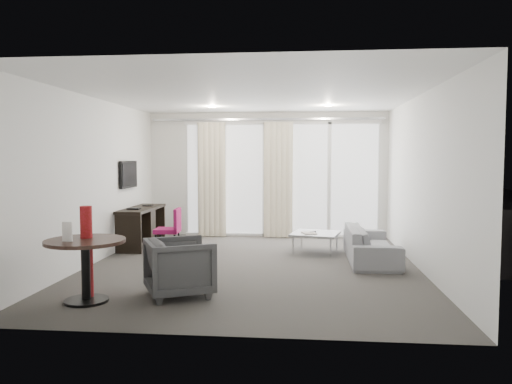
# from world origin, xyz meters

# --- Properties ---
(floor) EXTENTS (5.00, 6.00, 0.00)m
(floor) POSITION_xyz_m (0.00, 0.00, 0.00)
(floor) COLOR #423F3A
(floor) RESTS_ON ground
(ceiling) EXTENTS (5.00, 6.00, 0.00)m
(ceiling) POSITION_xyz_m (0.00, 0.00, 2.60)
(ceiling) COLOR white
(ceiling) RESTS_ON ground
(wall_left) EXTENTS (0.00, 6.00, 2.60)m
(wall_left) POSITION_xyz_m (-2.50, 0.00, 1.30)
(wall_left) COLOR silver
(wall_left) RESTS_ON ground
(wall_right) EXTENTS (0.00, 6.00, 2.60)m
(wall_right) POSITION_xyz_m (2.50, 0.00, 1.30)
(wall_right) COLOR silver
(wall_right) RESTS_ON ground
(wall_front) EXTENTS (5.00, 0.00, 2.60)m
(wall_front) POSITION_xyz_m (0.00, -3.00, 1.30)
(wall_front) COLOR silver
(wall_front) RESTS_ON ground
(window_panel) EXTENTS (4.00, 0.02, 2.38)m
(window_panel) POSITION_xyz_m (0.30, 2.98, 1.20)
(window_panel) COLOR white
(window_panel) RESTS_ON ground
(window_frame) EXTENTS (4.10, 0.06, 2.44)m
(window_frame) POSITION_xyz_m (0.30, 2.97, 1.20)
(window_frame) COLOR white
(window_frame) RESTS_ON ground
(curtain_left) EXTENTS (0.60, 0.20, 2.38)m
(curtain_left) POSITION_xyz_m (-1.15, 2.82, 1.20)
(curtain_left) COLOR beige
(curtain_left) RESTS_ON ground
(curtain_right) EXTENTS (0.60, 0.20, 2.38)m
(curtain_right) POSITION_xyz_m (0.25, 2.82, 1.20)
(curtain_right) COLOR beige
(curtain_right) RESTS_ON ground
(curtain_track) EXTENTS (4.80, 0.04, 0.04)m
(curtain_track) POSITION_xyz_m (0.00, 2.82, 2.45)
(curtain_track) COLOR #B2B2B7
(curtain_track) RESTS_ON ceiling
(downlight_a) EXTENTS (0.12, 0.12, 0.02)m
(downlight_a) POSITION_xyz_m (-0.90, 1.60, 2.59)
(downlight_a) COLOR #FFE0B2
(downlight_a) RESTS_ON ceiling
(downlight_b) EXTENTS (0.12, 0.12, 0.02)m
(downlight_b) POSITION_xyz_m (1.20, 1.60, 2.59)
(downlight_b) COLOR #FFE0B2
(downlight_b) RESTS_ON ceiling
(desk) EXTENTS (0.48, 1.55, 0.73)m
(desk) POSITION_xyz_m (-2.24, 1.52, 0.36)
(desk) COLOR black
(desk) RESTS_ON floor
(tv) EXTENTS (0.05, 0.80, 0.50)m
(tv) POSITION_xyz_m (-2.46, 1.45, 1.35)
(tv) COLOR black
(tv) RESTS_ON wall_left
(desk_chair) EXTENTS (0.45, 0.43, 0.79)m
(desk_chair) POSITION_xyz_m (-1.56, 0.85, 0.40)
(desk_chair) COLOR #8C1148
(desk_chair) RESTS_ON floor
(round_table) EXTENTS (0.93, 0.93, 0.73)m
(round_table) POSITION_xyz_m (-1.71, -2.05, 0.36)
(round_table) COLOR black
(round_table) RESTS_ON floor
(menu_card) EXTENTS (0.12, 0.03, 0.22)m
(menu_card) POSITION_xyz_m (-1.85, -2.19, 0.72)
(menu_card) COLOR white
(menu_card) RESTS_ON round_table
(red_lamp) EXTENTS (0.23, 0.23, 1.10)m
(red_lamp) POSITION_xyz_m (-1.75, -1.93, 0.55)
(red_lamp) COLOR maroon
(red_lamp) RESTS_ON floor
(tub_armchair) EXTENTS (1.02, 1.01, 0.70)m
(tub_armchair) POSITION_xyz_m (-0.70, -1.69, 0.35)
(tub_armchair) COLOR #3C3C3E
(tub_armchair) RESTS_ON floor
(coffee_table) EXTENTS (0.93, 0.93, 0.35)m
(coffee_table) POSITION_xyz_m (0.99, 1.21, 0.18)
(coffee_table) COLOR gray
(coffee_table) RESTS_ON floor
(remote) EXTENTS (0.10, 0.15, 0.02)m
(remote) POSITION_xyz_m (0.94, 1.23, 0.36)
(remote) COLOR black
(remote) RESTS_ON coffee_table
(magazine) EXTENTS (0.28, 0.32, 0.02)m
(magazine) POSITION_xyz_m (0.87, 1.12, 0.36)
(magazine) COLOR gray
(magazine) RESTS_ON coffee_table
(sofa) EXTENTS (0.73, 1.87, 0.55)m
(sofa) POSITION_xyz_m (1.86, 0.60, 0.27)
(sofa) COLOR gray
(sofa) RESTS_ON floor
(terrace_slab) EXTENTS (5.60, 3.00, 0.12)m
(terrace_slab) POSITION_xyz_m (0.30, 4.50, -0.06)
(terrace_slab) COLOR #4D4D50
(terrace_slab) RESTS_ON ground
(rattan_chair_a) EXTENTS (0.74, 0.74, 0.82)m
(rattan_chair_a) POSITION_xyz_m (0.63, 4.09, 0.41)
(rattan_chair_a) COLOR #523221
(rattan_chair_a) RESTS_ON terrace_slab
(rattan_chair_b) EXTENTS (0.67, 0.67, 0.89)m
(rattan_chair_b) POSITION_xyz_m (1.99, 4.20, 0.45)
(rattan_chair_b) COLOR #523221
(rattan_chair_b) RESTS_ON terrace_slab
(rattan_table) EXTENTS (0.57, 0.57, 0.48)m
(rattan_table) POSITION_xyz_m (1.57, 3.72, 0.24)
(rattan_table) COLOR #523221
(rattan_table) RESTS_ON terrace_slab
(balustrade) EXTENTS (5.50, 0.06, 1.05)m
(balustrade) POSITION_xyz_m (0.30, 5.95, 0.50)
(balustrade) COLOR #B2B2B7
(balustrade) RESTS_ON terrace_slab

